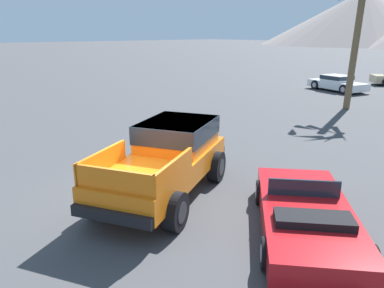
# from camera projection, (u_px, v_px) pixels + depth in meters

# --- Properties ---
(ground_plane) EXTENTS (320.00, 320.00, 0.00)m
(ground_plane) POSITION_uv_depth(u_px,v_px,m) (145.00, 198.00, 9.78)
(ground_plane) COLOR #424244
(orange_pickup_truck) EXTENTS (4.02, 5.41, 1.83)m
(orange_pickup_truck) POSITION_uv_depth(u_px,v_px,m) (169.00, 154.00, 9.93)
(orange_pickup_truck) COLOR orange
(orange_pickup_truck) RESTS_ON ground_plane
(red_convertible_car) EXTENTS (4.28, 4.55, 1.04)m
(red_convertible_car) POSITION_uv_depth(u_px,v_px,m) (306.00, 216.00, 7.94)
(red_convertible_car) COLOR #B21419
(red_convertible_car) RESTS_ON ground_plane
(parked_car_white) EXTENTS (4.61, 2.75, 1.14)m
(parked_car_white) POSITION_uv_depth(u_px,v_px,m) (337.00, 83.00, 27.46)
(parked_car_white) COLOR white
(parked_car_white) RESTS_ON ground_plane
(palm_tree_leaning) EXTENTS (3.02, 2.93, 7.29)m
(palm_tree_leaning) POSITION_uv_depth(u_px,v_px,m) (359.00, 6.00, 19.70)
(palm_tree_leaning) COLOR brown
(palm_tree_leaning) RESTS_ON ground_plane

